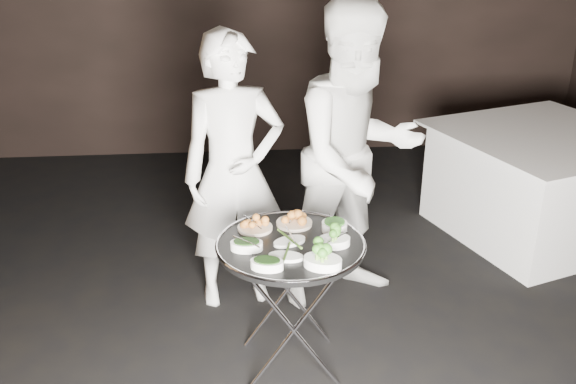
{
  "coord_description": "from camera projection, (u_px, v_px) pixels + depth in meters",
  "views": [
    {
      "loc": [
        -0.46,
        -2.76,
        2.22
      ],
      "look_at": [
        -0.21,
        0.19,
        0.95
      ],
      "focal_mm": 40.0,
      "sensor_mm": 36.0,
      "label": 1
    }
  ],
  "objects": [
    {
      "name": "floor",
      "position": [
        329.0,
        371.0,
        3.45
      ],
      "size": [
        6.0,
        7.0,
        0.05
      ],
      "primitive_type": "cube",
      "color": "black",
      "rests_on": "ground"
    },
    {
      "name": "tray_stand",
      "position": [
        290.0,
        301.0,
        3.3
      ],
      "size": [
        0.49,
        0.42,
        0.72
      ],
      "rotation": [
        0.0,
        0.0,
        0.13
      ],
      "color": "silver",
      "rests_on": "floor"
    },
    {
      "name": "serving_tray",
      "position": [
        291.0,
        245.0,
        3.17
      ],
      "size": [
        0.75,
        0.75,
        0.04
      ],
      "color": "black",
      "rests_on": "tray_stand"
    },
    {
      "name": "potato_plate_a",
      "position": [
        255.0,
        224.0,
        3.3
      ],
      "size": [
        0.18,
        0.18,
        0.07
      ],
      "rotation": [
        0.0,
        0.0,
        -0.09
      ],
      "color": "beige",
      "rests_on": "serving_tray"
    },
    {
      "name": "potato_plate_b",
      "position": [
        294.0,
        219.0,
        3.35
      ],
      "size": [
        0.19,
        0.19,
        0.07
      ],
      "rotation": [
        0.0,
        0.0,
        0.02
      ],
      "color": "beige",
      "rests_on": "serving_tray"
    },
    {
      "name": "greens_bowl",
      "position": [
        334.0,
        225.0,
        3.28
      ],
      "size": [
        0.13,
        0.13,
        0.08
      ],
      "rotation": [
        0.0,
        0.0,
        -0.22
      ],
      "color": "white",
      "rests_on": "serving_tray"
    },
    {
      "name": "asparagus_plate_a",
      "position": [
        289.0,
        240.0,
        3.16
      ],
      "size": [
        0.2,
        0.16,
        0.04
      ],
      "rotation": [
        0.0,
        0.0,
        0.44
      ],
      "color": "white",
      "rests_on": "serving_tray"
    },
    {
      "name": "asparagus_plate_b",
      "position": [
        286.0,
        255.0,
        3.02
      ],
      "size": [
        0.18,
        0.13,
        0.03
      ],
      "rotation": [
        0.0,
        0.0,
        -0.25
      ],
      "color": "white",
      "rests_on": "serving_tray"
    },
    {
      "name": "spinach_bowl_a",
      "position": [
        247.0,
        244.0,
        3.09
      ],
      "size": [
        0.17,
        0.12,
        0.06
      ],
      "rotation": [
        0.0,
        0.0,
        -0.12
      ],
      "color": "white",
      "rests_on": "serving_tray"
    },
    {
      "name": "spinach_bowl_b",
      "position": [
        267.0,
        263.0,
        2.93
      ],
      "size": [
        0.17,
        0.13,
        0.06
      ],
      "rotation": [
        0.0,
        0.0,
        -0.24
      ],
      "color": "white",
      "rests_on": "serving_tray"
    },
    {
      "name": "broccoli_bowl_a",
      "position": [
        334.0,
        240.0,
        3.14
      ],
      "size": [
        0.17,
        0.13,
        0.07
      ],
      "rotation": [
        0.0,
        0.0,
        0.11
      ],
      "color": "white",
      "rests_on": "serving_tray"
    },
    {
      "name": "broccoli_bowl_b",
      "position": [
        323.0,
        260.0,
        2.94
      ],
      "size": [
        0.22,
        0.19,
        0.07
      ],
      "rotation": [
        0.0,
        0.0,
        -0.39
      ],
      "color": "white",
      "rests_on": "serving_tray"
    },
    {
      "name": "serving_utensils",
      "position": [
        293.0,
        229.0,
        3.21
      ],
      "size": [
        0.57,
        0.4,
        0.01
      ],
      "color": "silver",
      "rests_on": "serving_tray"
    },
    {
      "name": "waiter_left",
      "position": [
        234.0,
        173.0,
        3.76
      ],
      "size": [
        0.67,
        0.51,
        1.67
      ],
      "primitive_type": "imported",
      "rotation": [
        0.0,
        0.0,
        0.19
      ],
      "color": "white",
      "rests_on": "floor"
    },
    {
      "name": "waiter_right",
      "position": [
        357.0,
        157.0,
        3.77
      ],
      "size": [
        1.09,
        0.97,
        1.84
      ],
      "primitive_type": "imported",
      "rotation": [
        0.0,
        0.0,
        0.37
      ],
      "color": "white",
      "rests_on": "floor"
    },
    {
      "name": "dining_table",
      "position": [
        540.0,
        184.0,
        4.76
      ],
      "size": [
        1.38,
        1.38,
        0.79
      ],
      "rotation": [
        0.0,
        0.0,
        0.33
      ],
      "color": "white",
      "rests_on": "floor"
    }
  ]
}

